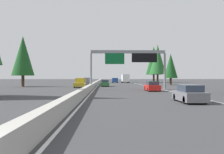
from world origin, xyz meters
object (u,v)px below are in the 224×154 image
at_px(sedan_far_left, 189,94).
at_px(conifer_right_far, 158,60).
at_px(minivan_near_center, 115,80).
at_px(conifer_right_distant, 154,61).
at_px(sedan_mid_center, 152,86).
at_px(oncoming_near, 80,83).
at_px(conifer_right_mid, 171,66).
at_px(sedan_far_right, 105,83).
at_px(box_truck_far_center, 125,78).
at_px(oncoming_far, 87,81).
at_px(sign_gantry_overhead, 129,58).
at_px(conifer_left_near, 23,56).

height_order(sedan_far_left, conifer_right_far, conifer_right_far).
xyz_separation_m(minivan_near_center, conifer_right_distant, (5.61, -14.71, 7.16)).
xyz_separation_m(sedan_mid_center, oncoming_near, (13.12, 12.03, 0.23)).
height_order(sedan_mid_center, conifer_right_distant, conifer_right_distant).
xyz_separation_m(oncoming_near, conifer_right_mid, (13.78, -21.70, 3.97)).
relative_size(sedan_far_right, conifer_right_mid, 0.55).
relative_size(sedan_mid_center, conifer_right_mid, 0.55).
relative_size(box_truck_far_center, conifer_right_distant, 0.64).
xyz_separation_m(oncoming_near, oncoming_far, (19.71, 0.02, 0.00)).
xyz_separation_m(conifer_right_mid, conifer_right_distant, (29.82, -1.30, 3.23)).
distance_m(box_truck_far_center, conifer_right_distant, 13.50).
xyz_separation_m(minivan_near_center, conifer_right_mid, (-24.21, -13.41, 3.93)).
bearing_deg(conifer_right_mid, conifer_right_distant, -2.49).
bearing_deg(oncoming_near, conifer_right_mid, 122.43).
distance_m(sign_gantry_overhead, conifer_right_far, 51.08).
bearing_deg(sign_gantry_overhead, sedan_mid_center, -145.13).
xyz_separation_m(conifer_right_distant, conifer_left_near, (-39.74, 35.57, -1.53)).
xyz_separation_m(sign_gantry_overhead, conifer_right_distant, (52.33, -14.03, 2.92)).
relative_size(sign_gantry_overhead, conifer_right_distant, 0.95).
bearing_deg(sedan_mid_center, conifer_right_distant, -10.94).
height_order(sign_gantry_overhead, sedan_mid_center, sign_gantry_overhead).
height_order(minivan_near_center, conifer_right_far, conifer_right_far).
distance_m(conifer_right_distant, conifer_left_near, 53.36).
distance_m(minivan_near_center, oncoming_far, 20.08).
relative_size(sign_gantry_overhead, minivan_near_center, 2.54).
height_order(sign_gantry_overhead, conifer_right_distant, conifer_right_distant).
bearing_deg(conifer_left_near, sedan_mid_center, -124.61).
height_order(minivan_near_center, conifer_left_near, conifer_left_near).
bearing_deg(oncoming_near, conifer_left_near, -107.05).
height_order(sedan_far_left, sedan_mid_center, same).
height_order(minivan_near_center, oncoming_far, oncoming_far).
distance_m(minivan_near_center, conifer_right_distant, 17.29).
bearing_deg(oncoming_near, sedan_far_right, 131.33).
bearing_deg(sedan_far_right, oncoming_far, 17.91).
distance_m(oncoming_near, conifer_right_far, 47.15).
relative_size(sign_gantry_overhead, conifer_right_far, 0.93).
height_order(sedan_far_right, conifer_right_distant, conifer_right_distant).
height_order(sedan_far_right, oncoming_near, oncoming_near).
relative_size(conifer_right_mid, conifer_right_far, 0.59).
bearing_deg(conifer_right_distant, oncoming_near, 152.19).
bearing_deg(conifer_right_far, conifer_right_mid, 175.56).
distance_m(sedan_far_right, conifer_right_mid, 19.69).
distance_m(box_truck_far_center, oncoming_far, 22.86).
bearing_deg(sign_gantry_overhead, minivan_near_center, 0.83).
distance_m(sign_gantry_overhead, oncoming_near, 13.22).
relative_size(sedan_mid_center, sedan_far_right, 1.00).
bearing_deg(minivan_near_center, oncoming_far, 155.56).
xyz_separation_m(oncoming_far, conifer_right_far, (20.36, -23.77, 7.35)).
relative_size(oncoming_near, conifer_left_near, 0.52).
bearing_deg(minivan_near_center, box_truck_far_center, -73.37).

